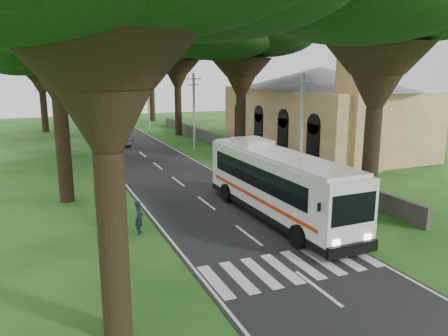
{
  "coord_description": "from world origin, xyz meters",
  "views": [
    {
      "loc": [
        -9.25,
        -16.64,
        8.08
      ],
      "look_at": [
        1.17,
        7.91,
        2.2
      ],
      "focal_mm": 35.0,
      "sensor_mm": 36.0,
      "label": 1
    }
  ],
  "objects_px": {
    "distant_car_c": "(111,113)",
    "pedestrian": "(139,217)",
    "pole_far": "(148,100)",
    "coach_bus": "(277,183)",
    "distant_car_b": "(100,123)",
    "church": "(320,103)",
    "distant_car_a": "(122,139)",
    "pole_mid": "(194,111)",
    "pole_near": "(301,137)"
  },
  "relations": [
    {
      "from": "pedestrian",
      "to": "distant_car_b",
      "type": "bearing_deg",
      "value": 13.22
    },
    {
      "from": "distant_car_c",
      "to": "pedestrian",
      "type": "bearing_deg",
      "value": 63.99
    },
    {
      "from": "coach_bus",
      "to": "distant_car_b",
      "type": "distance_m",
      "value": 46.89
    },
    {
      "from": "coach_bus",
      "to": "pole_far",
      "type": "bearing_deg",
      "value": 85.51
    },
    {
      "from": "church",
      "to": "coach_bus",
      "type": "bearing_deg",
      "value": -130.7
    },
    {
      "from": "pole_mid",
      "to": "coach_bus",
      "type": "bearing_deg",
      "value": -97.23
    },
    {
      "from": "church",
      "to": "pedestrian",
      "type": "bearing_deg",
      "value": -143.15
    },
    {
      "from": "distant_car_b",
      "to": "church",
      "type": "bearing_deg",
      "value": -63.14
    },
    {
      "from": "pole_mid",
      "to": "pole_far",
      "type": "relative_size",
      "value": 1.0
    },
    {
      "from": "pole_near",
      "to": "pole_mid",
      "type": "distance_m",
      "value": 20.0
    },
    {
      "from": "pole_near",
      "to": "distant_car_a",
      "type": "relative_size",
      "value": 2.11
    },
    {
      "from": "distant_car_a",
      "to": "pedestrian",
      "type": "relative_size",
      "value": 2.19
    },
    {
      "from": "pole_mid",
      "to": "distant_car_c",
      "type": "relative_size",
      "value": 1.54
    },
    {
      "from": "distant_car_c",
      "to": "distant_car_a",
      "type": "bearing_deg",
      "value": 64.88
    },
    {
      "from": "pole_mid",
      "to": "coach_bus",
      "type": "relative_size",
      "value": 0.63
    },
    {
      "from": "distant_car_b",
      "to": "pedestrian",
      "type": "distance_m",
      "value": 46.4
    },
    {
      "from": "pole_mid",
      "to": "distant_car_c",
      "type": "bearing_deg",
      "value": 93.61
    },
    {
      "from": "distant_car_a",
      "to": "pedestrian",
      "type": "height_order",
      "value": "pedestrian"
    },
    {
      "from": "church",
      "to": "pole_mid",
      "type": "distance_m",
      "value": 13.16
    },
    {
      "from": "pole_mid",
      "to": "pole_far",
      "type": "bearing_deg",
      "value": 90.0
    },
    {
      "from": "pole_far",
      "to": "distant_car_a",
      "type": "height_order",
      "value": "pole_far"
    },
    {
      "from": "distant_car_c",
      "to": "coach_bus",
      "type": "bearing_deg",
      "value": 71.14
    },
    {
      "from": "pedestrian",
      "to": "distant_car_a",
      "type": "bearing_deg",
      "value": 9.75
    },
    {
      "from": "pole_far",
      "to": "distant_car_a",
      "type": "relative_size",
      "value": 2.11
    },
    {
      "from": "distant_car_b",
      "to": "pedestrian",
      "type": "height_order",
      "value": "pedestrian"
    },
    {
      "from": "distant_car_a",
      "to": "distant_car_c",
      "type": "bearing_deg",
      "value": -104.27
    },
    {
      "from": "pole_mid",
      "to": "distant_car_a",
      "type": "xyz_separation_m",
      "value": [
        -6.3,
        6.51,
        -3.5
      ]
    },
    {
      "from": "church",
      "to": "distant_car_c",
      "type": "distance_m",
      "value": 46.72
    },
    {
      "from": "pole_far",
      "to": "distant_car_b",
      "type": "distance_m",
      "value": 8.7
    },
    {
      "from": "distant_car_b",
      "to": "pedestrian",
      "type": "relative_size",
      "value": 2.09
    },
    {
      "from": "pole_near",
      "to": "distant_car_b",
      "type": "height_order",
      "value": "pole_near"
    },
    {
      "from": "distant_car_b",
      "to": "pole_near",
      "type": "bearing_deg",
      "value": -87.8
    },
    {
      "from": "church",
      "to": "pole_near",
      "type": "height_order",
      "value": "church"
    },
    {
      "from": "distant_car_a",
      "to": "pole_far",
      "type": "bearing_deg",
      "value": -122.76
    },
    {
      "from": "pole_near",
      "to": "pedestrian",
      "type": "xyz_separation_m",
      "value": [
        -10.48,
        -1.58,
        -3.31
      ]
    },
    {
      "from": "coach_bus",
      "to": "pedestrian",
      "type": "distance_m",
      "value": 7.78
    },
    {
      "from": "pole_near",
      "to": "pole_far",
      "type": "height_order",
      "value": "same"
    },
    {
      "from": "church",
      "to": "pole_mid",
      "type": "height_order",
      "value": "church"
    },
    {
      "from": "pole_far",
      "to": "distant_car_c",
      "type": "distance_m",
      "value": 20.09
    },
    {
      "from": "coach_bus",
      "to": "distant_car_b",
      "type": "relative_size",
      "value": 3.53
    },
    {
      "from": "distant_car_b",
      "to": "distant_car_c",
      "type": "relative_size",
      "value": 0.7
    },
    {
      "from": "church",
      "to": "distant_car_a",
      "type": "bearing_deg",
      "value": 149.57
    },
    {
      "from": "distant_car_a",
      "to": "distant_car_b",
      "type": "xyz_separation_m",
      "value": [
        -0.14,
        18.14,
        -0.05
      ]
    },
    {
      "from": "pole_mid",
      "to": "distant_car_b",
      "type": "bearing_deg",
      "value": 104.64
    },
    {
      "from": "pole_far",
      "to": "coach_bus",
      "type": "height_order",
      "value": "pole_far"
    },
    {
      "from": "church",
      "to": "pedestrian",
      "type": "height_order",
      "value": "church"
    },
    {
      "from": "coach_bus",
      "to": "church",
      "type": "bearing_deg",
      "value": 48.62
    },
    {
      "from": "pole_mid",
      "to": "pedestrian",
      "type": "xyz_separation_m",
      "value": [
        -10.48,
        -21.58,
        -3.31
      ]
    },
    {
      "from": "distant_car_b",
      "to": "distant_car_c",
      "type": "distance_m",
      "value": 15.5
    },
    {
      "from": "distant_car_c",
      "to": "pedestrian",
      "type": "xyz_separation_m",
      "value": [
        -7.98,
        -61.22,
        0.08
      ]
    }
  ]
}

